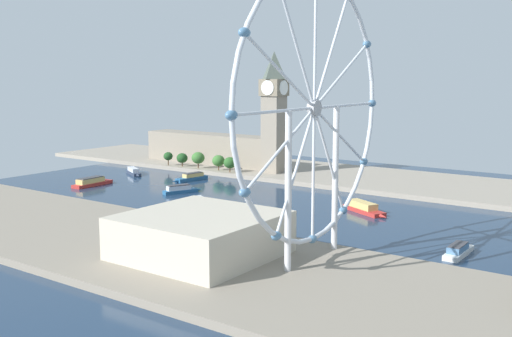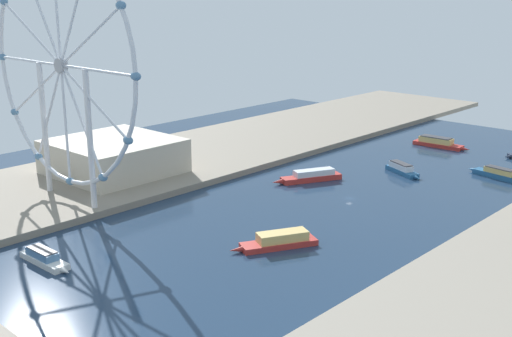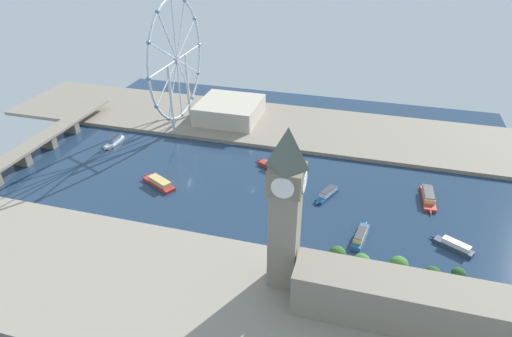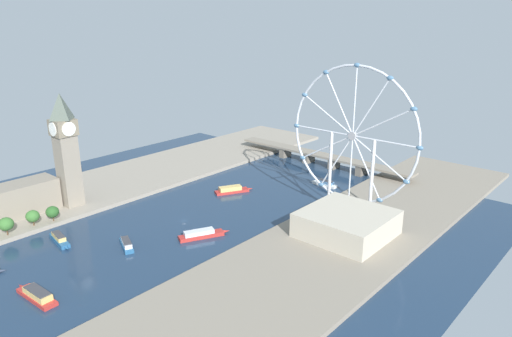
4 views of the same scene
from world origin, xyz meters
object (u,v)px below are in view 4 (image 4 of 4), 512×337
riverside_hall (347,224)px  tour_boat_5 (60,239)px  clock_tower (66,148)px  tour_boat_4 (232,190)px  tour_boat_6 (201,234)px  tour_boat_0 (126,244)px  tour_boat_1 (37,295)px  river_bridge (321,157)px  tour_boat_3 (325,183)px  ferris_wheel (353,137)px

riverside_hall → tour_boat_5: riverside_hall is taller
clock_tower → tour_boat_4: (68.90, 103.82, -45.04)m
riverside_hall → tour_boat_6: 96.27m
riverside_hall → tour_boat_4: size_ratio=1.70×
tour_boat_4 → tour_boat_0: bearing=-143.9°
tour_boat_1 → tour_boat_4: bearing=-82.8°
tour_boat_1 → tour_boat_4: 182.64m
river_bridge → tour_boat_3: size_ratio=7.27×
tour_boat_3 → tour_boat_4: 81.73m
tour_boat_3 → riverside_hall: bearing=130.9°
river_bridge → tour_boat_0: 227.45m
tour_boat_1 → tour_boat_4: (-31.93, 179.83, -0.09)m
ferris_wheel → tour_boat_1: bearing=-107.4°
clock_tower → tour_boat_4: size_ratio=2.72×
tour_boat_1 → tour_boat_0: bearing=-80.2°
tour_boat_1 → tour_boat_5: size_ratio=1.18×
riverside_hall → ferris_wheel: bearing=119.1°
riverside_hall → river_bridge: (-103.19, 125.07, -2.68)m
riverside_hall → tour_boat_6: (-73.69, -61.32, -8.83)m
river_bridge → tour_boat_6: (29.50, -186.39, -6.14)m
tour_boat_0 → tour_boat_6: bearing=-98.3°
clock_tower → riverside_hall: bearing=26.1°
clock_tower → tour_boat_5: bearing=-36.7°
tour_boat_1 → tour_boat_5: (-52.76, 40.13, -0.21)m
clock_tower → tour_boat_4: 132.49m
tour_boat_1 → tour_boat_6: (11.38, 105.94, -0.13)m
tour_boat_1 → tour_boat_5: 66.29m
tour_boat_3 → tour_boat_6: (-5.75, -139.25, 0.30)m
tour_boat_1 → tour_boat_6: size_ratio=1.01×
river_bridge → tour_boat_4: river_bridge is taller
tour_boat_4 → river_bridge: bearing=20.5°
tour_boat_5 → tour_boat_6: bearing=55.4°
river_bridge → tour_boat_4: 113.51m
tour_boat_0 → tour_boat_5: tour_boat_5 is taller
tour_boat_3 → tour_boat_6: bearing=87.5°
riverside_hall → tour_boat_4: bearing=173.9°
tour_boat_0 → tour_boat_1: tour_boat_1 is taller
tour_boat_5 → tour_boat_1: bearing=-27.6°
clock_tower → river_bridge: size_ratio=0.45×
tour_boat_4 → tour_boat_6: tour_boat_4 is taller
ferris_wheel → riverside_hall: (20.80, -37.41, -47.85)m
tour_boat_5 → riverside_hall: bearing=52.3°
tour_boat_3 → clock_tower: bearing=54.9°
tour_boat_0 → tour_boat_3: size_ratio=0.93×
ferris_wheel → tour_boat_3: bearing=139.3°
tour_boat_0 → tour_boat_5: 45.54m
clock_tower → tour_boat_1: bearing=-37.0°
riverside_hall → tour_boat_1: 187.85m
river_bridge → tour_boat_3: 59.21m
riverside_hall → tour_boat_1: size_ratio=1.57×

